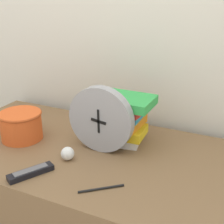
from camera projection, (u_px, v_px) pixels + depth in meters
The scene contains 8 objects.
wall_back at pixel (125, 27), 1.46m from camera, with size 6.00×0.04×2.40m.
desk at pixel (88, 221), 1.43m from camera, with size 1.31×0.68×0.75m.
desk_clock at pixel (101, 120), 1.23m from camera, with size 0.27×0.04×0.27m.
book_stack at pixel (121, 118), 1.32m from camera, with size 0.27×0.19×0.20m.
basket at pixel (21, 124), 1.35m from camera, with size 0.19×0.19×0.12m.
tv_remote at pixel (31, 172), 1.11m from camera, with size 0.12×0.16×0.02m.
crumpled_paper_ball at pixel (68, 153), 1.20m from camera, with size 0.05×0.05×0.05m.
pen at pixel (101, 189), 1.03m from camera, with size 0.12×0.11×0.01m.
Camera 1 is at (0.58, -0.64, 1.38)m, focal length 50.00 mm.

